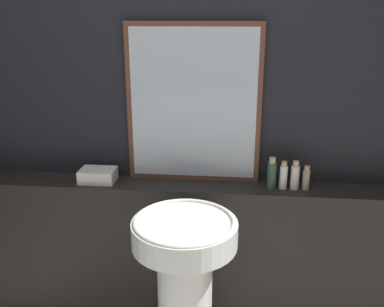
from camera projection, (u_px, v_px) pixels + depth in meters
The scene contains 9 objects.
wall_back at pixel (178, 115), 2.26m from camera, with size 8.00×0.06×2.50m.
vanity_counter at pixel (177, 259), 2.39m from camera, with size 2.94×0.20×0.91m.
pedestal_sink at pixel (185, 289), 1.94m from camera, with size 0.46×0.46×0.92m.
mirror at pixel (194, 105), 2.19m from camera, with size 0.69×0.03×0.82m.
towel_stack at pixel (98, 175), 2.27m from camera, with size 0.19×0.13×0.07m.
shampoo_bottle at pixel (272, 174), 2.17m from camera, with size 0.05×0.05×0.16m.
conditioner_bottle at pixel (283, 176), 2.17m from camera, with size 0.04×0.04×0.15m.
lotion_bottle at pixel (295, 176), 2.16m from camera, with size 0.04×0.04×0.15m.
body_wash_bottle at pixel (306, 179), 2.16m from camera, with size 0.04×0.04×0.13m.
Camera 1 is at (0.29, -0.62, 1.77)m, focal length 40.00 mm.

